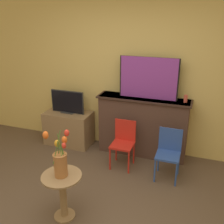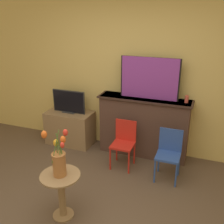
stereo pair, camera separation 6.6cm
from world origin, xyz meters
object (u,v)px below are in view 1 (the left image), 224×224
at_px(chair_blue, 169,151).
at_px(chair_red, 124,140).
at_px(painting, 148,78).
at_px(vase_tulips, 60,160).
at_px(tv_monitor, 67,102).

bearing_deg(chair_blue, chair_red, 173.24).
height_order(painting, vase_tulips, painting).
xyz_separation_m(painting, tv_monitor, (-1.37, -0.08, -0.52)).
relative_size(painting, vase_tulips, 1.59).
height_order(tv_monitor, chair_red, tv_monitor).
bearing_deg(chair_red, painting, 61.77).
height_order(painting, tv_monitor, painting).
xyz_separation_m(painting, chair_blue, (0.45, -0.53, -0.88)).
distance_m(tv_monitor, chair_red, 1.24).
height_order(tv_monitor, chair_blue, tv_monitor).
xyz_separation_m(tv_monitor, chair_red, (1.13, -0.37, -0.36)).
height_order(painting, chair_blue, painting).
xyz_separation_m(tv_monitor, chair_blue, (1.81, -0.45, -0.36)).
relative_size(painting, chair_blue, 1.26).
bearing_deg(chair_blue, vase_tulips, -129.63).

